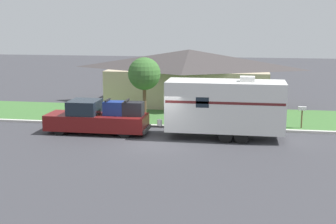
% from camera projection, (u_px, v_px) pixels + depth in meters
% --- Properties ---
extents(ground_plane, '(120.00, 120.00, 0.00)m').
position_uv_depth(ground_plane, '(157.00, 143.00, 25.42)').
color(ground_plane, '#38383D').
extents(curb_strip, '(80.00, 0.30, 0.14)m').
position_uv_depth(curb_strip, '(168.00, 126.00, 29.04)').
color(curb_strip, beige).
rests_on(curb_strip, ground_plane).
extents(lawn_strip, '(80.00, 7.00, 0.03)m').
position_uv_depth(lawn_strip, '(176.00, 116.00, 32.58)').
color(lawn_strip, '#3D6B33').
rests_on(lawn_strip, ground_plane).
extents(house_across_street, '(13.24, 6.61, 4.30)m').
position_uv_depth(house_across_street, '(189.00, 76.00, 36.88)').
color(house_across_street, tan).
rests_on(house_across_street, ground_plane).
extents(pickup_truck, '(6.03, 2.01, 2.05)m').
position_uv_depth(pickup_truck, '(98.00, 118.00, 27.47)').
color(pickup_truck, black).
rests_on(pickup_truck, ground_plane).
extents(travel_trailer, '(7.55, 2.33, 3.53)m').
position_uv_depth(travel_trailer, '(225.00, 106.00, 26.09)').
color(travel_trailer, black).
rests_on(travel_trailer, ground_plane).
extents(mailbox, '(0.48, 0.20, 1.36)m').
position_uv_depth(mailbox, '(302.00, 112.00, 28.60)').
color(mailbox, brown).
rests_on(mailbox, ground_plane).
extents(tree_in_yard, '(2.17, 2.17, 4.16)m').
position_uv_depth(tree_in_yard, '(144.00, 74.00, 30.89)').
color(tree_in_yard, brown).
rests_on(tree_in_yard, ground_plane).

